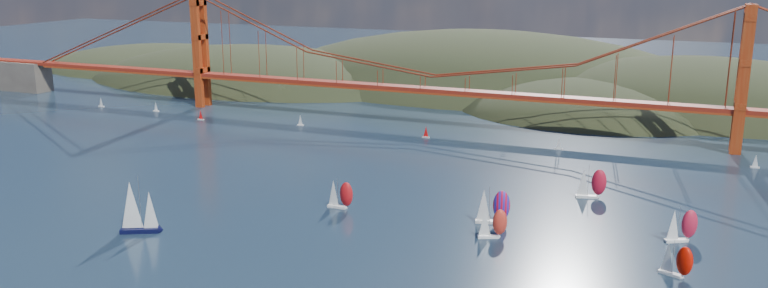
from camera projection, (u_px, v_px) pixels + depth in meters
ground at (169, 288)px, 164.91m from camera, size 1200.00×1200.00×0.00m
headlands at (571, 119)px, 400.85m from camera, size 725.00×225.00×96.00m
bridge at (430, 52)px, 319.33m from camera, size 552.00×12.00×55.00m
sloop_navy at (137, 208)px, 197.18m from camera, size 10.75×8.60×15.67m
racer_0 at (340, 194)px, 217.21m from camera, size 7.97×3.19×9.22m
racer_1 at (492, 223)px, 193.96m from camera, size 7.83×5.55×8.79m
racer_2 at (676, 259)px, 170.35m from camera, size 7.84×5.41×8.78m
racer_3 at (591, 183)px, 226.58m from camera, size 9.18×5.37×10.29m
racer_4 at (681, 225)px, 191.23m from camera, size 8.50×6.59×9.64m
racer_rwb at (492, 206)px, 204.51m from camera, size 9.60×5.44×10.75m
distant_boat_0 at (101, 102)px, 368.29m from camera, size 3.00×2.00×4.70m
distant_boat_1 at (156, 107)px, 356.94m from camera, size 3.00×2.00×4.70m
distant_boat_2 at (201, 115)px, 338.10m from camera, size 3.00×2.00×4.70m
distant_boat_3 at (300, 120)px, 326.50m from camera, size 3.00×2.00×4.70m
distant_boat_4 at (756, 161)px, 259.79m from camera, size 3.00×2.00×4.70m
distant_boat_8 at (559, 144)px, 285.02m from camera, size 3.00×2.00×4.70m
distant_boat_9 at (426, 132)px, 304.22m from camera, size 3.00×2.00×4.70m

